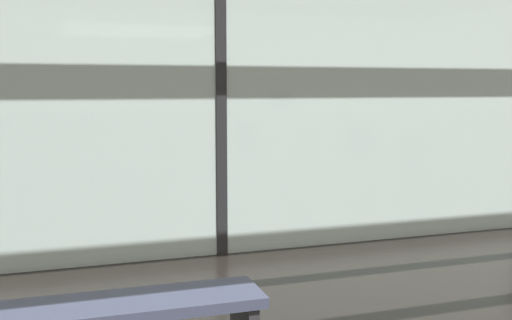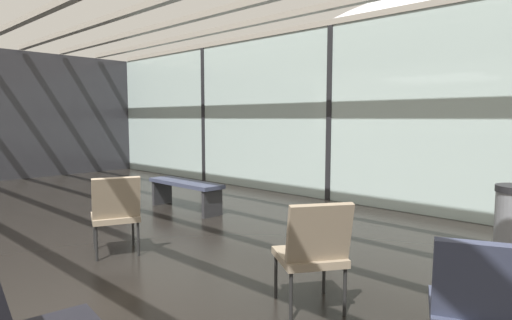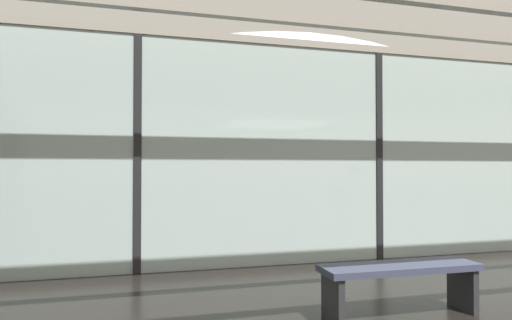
{
  "view_description": "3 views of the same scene",
  "coord_description": "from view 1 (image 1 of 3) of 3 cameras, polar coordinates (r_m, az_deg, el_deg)",
  "views": [
    {
      "loc": [
        -1.49,
        -0.24,
        1.58
      ],
      "look_at": [
        1.31,
        8.02,
        0.52
      ],
      "focal_mm": 42.58,
      "sensor_mm": 36.0,
      "label": 1
    },
    {
      "loc": [
        4.25,
        -1.21,
        1.48
      ],
      "look_at": [
        -1.01,
        4.33,
        0.72
      ],
      "focal_mm": 29.65,
      "sensor_mm": 36.0,
      "label": 2
    },
    {
      "loc": [
        -3.53,
        -0.66,
        1.35
      ],
      "look_at": [
        -1.36,
        7.19,
        1.5
      ],
      "focal_mm": 30.72,
      "sensor_mm": 36.0,
      "label": 3
    }
  ],
  "objects": [
    {
      "name": "waiting_bench",
      "position": [
        3.35,
        -12.53,
        -14.5
      ],
      "size": [
        1.51,
        0.42,
        0.47
      ],
      "rotation": [
        0.0,
        0.0,
        -0.01
      ],
      "color": "#33384C",
      "rests_on": "ground"
    },
    {
      "name": "parked_airplane",
      "position": [
        9.74,
        -9.41,
        11.06
      ],
      "size": [
        11.34,
        4.59,
        4.59
      ],
      "color": "silver",
      "rests_on": "ground"
    },
    {
      "name": "glass_curtain_wall",
      "position": [
        5.64,
        -3.42,
        6.58
      ],
      "size": [
        14.0,
        0.08,
        3.09
      ],
      "primitive_type": "cube",
      "color": "#A3B7B2",
      "rests_on": "ground"
    },
    {
      "name": "window_mullion_1",
      "position": [
        5.64,
        -3.42,
        6.58
      ],
      "size": [
        0.1,
        0.12,
        3.09
      ],
      "primitive_type": "cube",
      "color": "black",
      "rests_on": "ground"
    }
  ]
}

